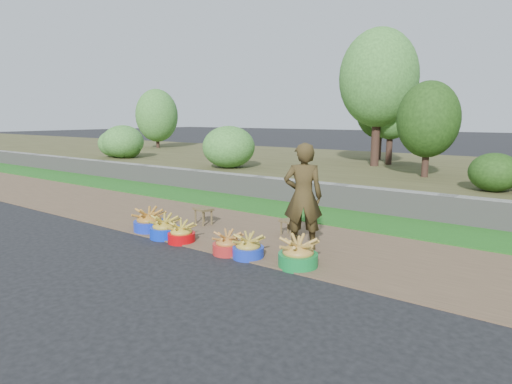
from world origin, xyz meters
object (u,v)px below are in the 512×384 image
Objects in this scene: basin_b at (165,228)px; basin_f at (298,254)px; stool_right at (289,223)px; basin_e at (248,248)px; stool_left at (203,211)px; vendor_woman at (303,196)px; basin_a at (149,222)px; basin_d at (227,244)px; basin_c at (181,234)px.

basin_f is at bearing 1.76° from basin_b.
basin_b is at bearing -141.91° from stool_right.
basin_e is 2.13m from stool_left.
stool_left is at bearing -37.82° from vendor_woman.
stool_left is 0.25× the size of vendor_woman.
basin_a reaches higher than basin_d.
basin_d is (1.42, -0.04, -0.02)m from basin_b.
basin_b is 1.43× the size of stool_right.
vendor_woman reaches higher than stool_left.
basin_b reaches higher than stool_left.
basin_a reaches higher than stool_left.
basin_a reaches higher than stool_right.
basin_d is 0.82× the size of basin_f.
basin_c is at bearing -179.02° from basin_e.
basin_e reaches higher than basin_c.
stool_left is at bearing 150.73° from basin_e.
basin_d is at bearing -4.50° from basin_a.
basin_c is 1.26× the size of stool_right.
basin_e reaches higher than stool_right.
basin_b is 2.14m from stool_right.
basin_a is 2.32m from basin_e.
basin_c is (0.96, -0.14, -0.03)m from basin_a.
stool_right is at bearing -75.07° from vendor_woman.
basin_b is at bearing 178.36° from basin_d.
basin_e is 1.12× the size of stool_left.
basin_f reaches higher than basin_e.
stool_left is (-0.49, 1.06, 0.12)m from basin_c.
basin_a is at bearing -116.92° from stool_left.
basin_d is 0.37m from basin_e.
basin_a reaches higher than basin_e.
stool_left is 1.77m from stool_right.
basin_a is at bearing -18.08° from vendor_woman.
stool_right is (1.68, 1.32, 0.07)m from basin_b.
basin_f is at bearing -19.83° from stool_left.
basin_b is 2.46m from vendor_woman.
basin_f reaches higher than stool_right.
vendor_woman is at bearing 14.18° from basin_a.
vendor_woman is (0.44, 0.81, 0.69)m from basin_e.
stool_right is at bearing 9.23° from stool_left.
basin_b reaches higher than basin_e.
basin_a is 1.23× the size of basin_c.
basin_b is 0.93× the size of basin_f.
basin_f is at bearing -53.95° from stool_right.
stool_left is (-1.85, 1.04, 0.12)m from basin_e.
basin_e is at bearing -2.91° from basin_a.
basin_a is 1.96m from basin_d.
basin_c is 2.10m from vendor_woman.
basin_a is at bearing 175.50° from basin_d.
basin_d is at bearing -174.09° from basin_f.
basin_d is at bearing -100.79° from stool_right.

